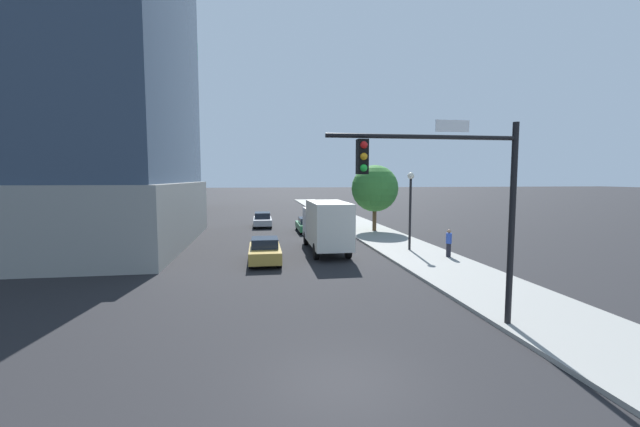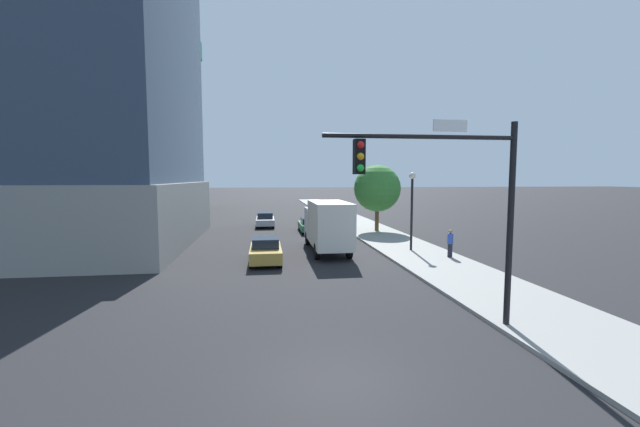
{
  "view_description": "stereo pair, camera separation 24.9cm",
  "coord_description": "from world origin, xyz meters",
  "px_view_note": "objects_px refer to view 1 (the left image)",
  "views": [
    {
      "loc": [
        -1.93,
        -8.93,
        4.96
      ],
      "look_at": [
        1.01,
        10.43,
        3.2
      ],
      "focal_mm": 22.3,
      "sensor_mm": 36.0,
      "label": 1
    },
    {
      "loc": [
        -1.69,
        -8.96,
        4.96
      ],
      "look_at": [
        1.01,
        10.43,
        3.2
      ],
      "focal_mm": 22.3,
      "sensor_mm": 36.0,
      "label": 2
    }
  ],
  "objects_px": {
    "construction_building": "(144,110)",
    "box_truck": "(326,224)",
    "traffic_light_pole": "(452,185)",
    "pedestrian_blue_shirt": "(449,243)",
    "street_lamp": "(410,199)",
    "car_silver": "(263,219)",
    "car_gold": "(265,251)",
    "street_tree": "(375,188)",
    "car_green": "(308,225)"
  },
  "relations": [
    {
      "from": "car_green",
      "to": "car_silver",
      "type": "height_order",
      "value": "car_silver"
    },
    {
      "from": "traffic_light_pole",
      "to": "box_truck",
      "type": "xyz_separation_m",
      "value": [
        -1.62,
        14.23,
        -2.83
      ]
    },
    {
      "from": "car_green",
      "to": "car_gold",
      "type": "distance_m",
      "value": 13.44
    },
    {
      "from": "construction_building",
      "to": "street_lamp",
      "type": "bearing_deg",
      "value": -56.25
    },
    {
      "from": "construction_building",
      "to": "car_gold",
      "type": "height_order",
      "value": "construction_building"
    },
    {
      "from": "car_gold",
      "to": "box_truck",
      "type": "bearing_deg",
      "value": 34.2
    },
    {
      "from": "construction_building",
      "to": "car_silver",
      "type": "height_order",
      "value": "construction_building"
    },
    {
      "from": "car_green",
      "to": "pedestrian_blue_shirt",
      "type": "bearing_deg",
      "value": -62.56
    },
    {
      "from": "construction_building",
      "to": "street_tree",
      "type": "distance_m",
      "value": 43.74
    },
    {
      "from": "street_tree",
      "to": "pedestrian_blue_shirt",
      "type": "xyz_separation_m",
      "value": [
        1.01,
        -12.44,
        -3.0
      ]
    },
    {
      "from": "car_green",
      "to": "pedestrian_blue_shirt",
      "type": "height_order",
      "value": "pedestrian_blue_shirt"
    },
    {
      "from": "box_truck",
      "to": "construction_building",
      "type": "bearing_deg",
      "value": 118.57
    },
    {
      "from": "traffic_light_pole",
      "to": "street_tree",
      "type": "bearing_deg",
      "value": 79.32
    },
    {
      "from": "traffic_light_pole",
      "to": "pedestrian_blue_shirt",
      "type": "distance_m",
      "value": 12.59
    },
    {
      "from": "car_silver",
      "to": "pedestrian_blue_shirt",
      "type": "bearing_deg",
      "value": -58.72
    },
    {
      "from": "car_silver",
      "to": "street_tree",
      "type": "bearing_deg",
      "value": -30.07
    },
    {
      "from": "car_gold",
      "to": "car_green",
      "type": "bearing_deg",
      "value": 72.21
    },
    {
      "from": "street_tree",
      "to": "car_green",
      "type": "distance_m",
      "value": 6.93
    },
    {
      "from": "traffic_light_pole",
      "to": "box_truck",
      "type": "relative_size",
      "value": 0.85
    },
    {
      "from": "traffic_light_pole",
      "to": "pedestrian_blue_shirt",
      "type": "xyz_separation_m",
      "value": [
        5.39,
        10.75,
        -3.72
      ]
    },
    {
      "from": "car_gold",
      "to": "street_tree",
      "type": "bearing_deg",
      "value": 49.33
    },
    {
      "from": "car_silver",
      "to": "car_gold",
      "type": "distance_m",
      "value": 17.6
    },
    {
      "from": "pedestrian_blue_shirt",
      "to": "car_gold",
      "type": "bearing_deg",
      "value": 176.44
    },
    {
      "from": "box_truck",
      "to": "car_gold",
      "type": "bearing_deg",
      "value": -145.8
    },
    {
      "from": "street_lamp",
      "to": "pedestrian_blue_shirt",
      "type": "height_order",
      "value": "street_lamp"
    },
    {
      "from": "car_silver",
      "to": "box_truck",
      "type": "height_order",
      "value": "box_truck"
    },
    {
      "from": "street_lamp",
      "to": "street_tree",
      "type": "relative_size",
      "value": 0.86
    },
    {
      "from": "street_tree",
      "to": "car_gold",
      "type": "bearing_deg",
      "value": -130.67
    },
    {
      "from": "street_lamp",
      "to": "street_tree",
      "type": "distance_m",
      "value": 9.79
    },
    {
      "from": "construction_building",
      "to": "box_truck",
      "type": "bearing_deg",
      "value": -61.43
    },
    {
      "from": "construction_building",
      "to": "pedestrian_blue_shirt",
      "type": "relative_size",
      "value": 21.21
    },
    {
      "from": "street_lamp",
      "to": "pedestrian_blue_shirt",
      "type": "bearing_deg",
      "value": -61.4
    },
    {
      "from": "construction_building",
      "to": "car_gold",
      "type": "distance_m",
      "value": 49.14
    },
    {
      "from": "street_lamp",
      "to": "car_gold",
      "type": "bearing_deg",
      "value": -168.41
    },
    {
      "from": "street_lamp",
      "to": "car_silver",
      "type": "xyz_separation_m",
      "value": [
        -9.66,
        15.62,
        -2.87
      ]
    },
    {
      "from": "traffic_light_pole",
      "to": "car_gold",
      "type": "bearing_deg",
      "value": 116.59
    },
    {
      "from": "construction_building",
      "to": "car_green",
      "type": "xyz_separation_m",
      "value": [
        22.04,
        -30.47,
        -14.88
      ]
    },
    {
      "from": "box_truck",
      "to": "car_green",
      "type": "bearing_deg",
      "value": 90.0
    },
    {
      "from": "street_tree",
      "to": "car_gold",
      "type": "relative_size",
      "value": 1.39
    },
    {
      "from": "construction_building",
      "to": "traffic_light_pole",
      "type": "height_order",
      "value": "construction_building"
    },
    {
      "from": "traffic_light_pole",
      "to": "box_truck",
      "type": "distance_m",
      "value": 14.6
    },
    {
      "from": "street_lamp",
      "to": "traffic_light_pole",
      "type": "bearing_deg",
      "value": -106.32
    },
    {
      "from": "box_truck",
      "to": "pedestrian_blue_shirt",
      "type": "relative_size",
      "value": 4.59
    },
    {
      "from": "street_lamp",
      "to": "car_gold",
      "type": "xyz_separation_m",
      "value": [
        -9.66,
        -1.98,
        -2.88
      ]
    },
    {
      "from": "box_truck",
      "to": "pedestrian_blue_shirt",
      "type": "xyz_separation_m",
      "value": [
        7.01,
        -3.48,
        -0.89
      ]
    },
    {
      "from": "construction_building",
      "to": "box_truck",
      "type": "relative_size",
      "value": 4.62
    },
    {
      "from": "street_lamp",
      "to": "car_gold",
      "type": "relative_size",
      "value": 1.21
    },
    {
      "from": "traffic_light_pole",
      "to": "pedestrian_blue_shirt",
      "type": "bearing_deg",
      "value": 63.39
    },
    {
      "from": "traffic_light_pole",
      "to": "car_green",
      "type": "relative_size",
      "value": 1.4
    },
    {
      "from": "construction_building",
      "to": "car_green",
      "type": "bearing_deg",
      "value": -54.12
    }
  ]
}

